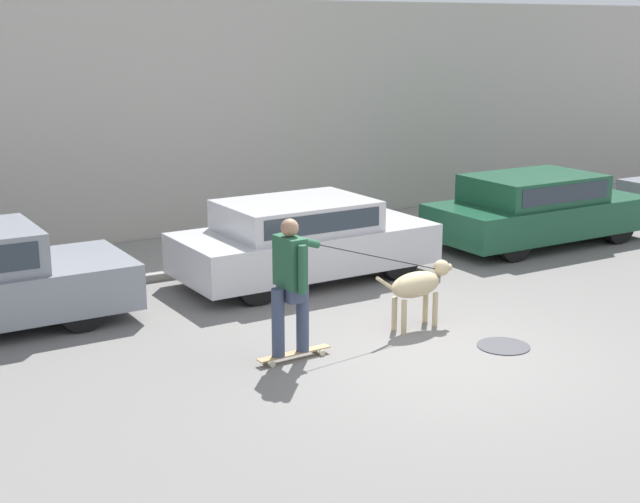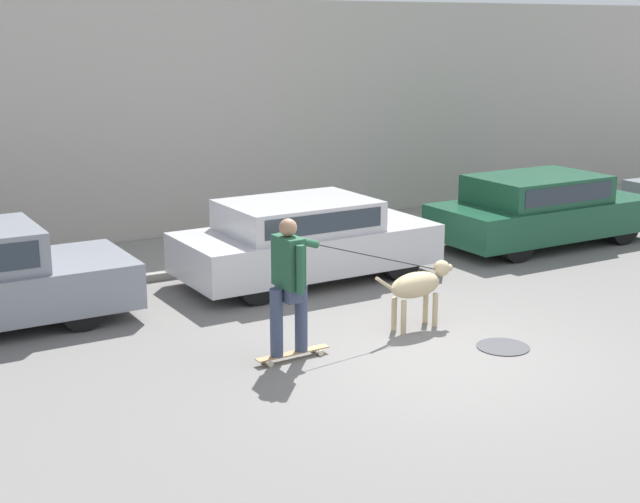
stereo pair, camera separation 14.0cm
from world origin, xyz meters
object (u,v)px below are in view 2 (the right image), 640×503
parked_car_2 (541,210)px  dog (418,285)px  skateboarder (290,281)px  parked_car_1 (305,240)px

parked_car_2 → dog: parked_car_2 is taller
parked_car_2 → skateboarder: skateboarder is taller
parked_car_2 → dog: 5.26m
parked_car_1 → skateboarder: 3.41m
skateboarder → parked_car_2: bearing=20.9°
parked_car_1 → parked_car_2: (4.71, 0.00, 0.00)m
parked_car_1 → parked_car_2: bearing=-2.0°
parked_car_1 → skateboarder: size_ratio=1.43×
dog → skateboarder: 1.99m
dog → parked_car_2: bearing=23.5°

